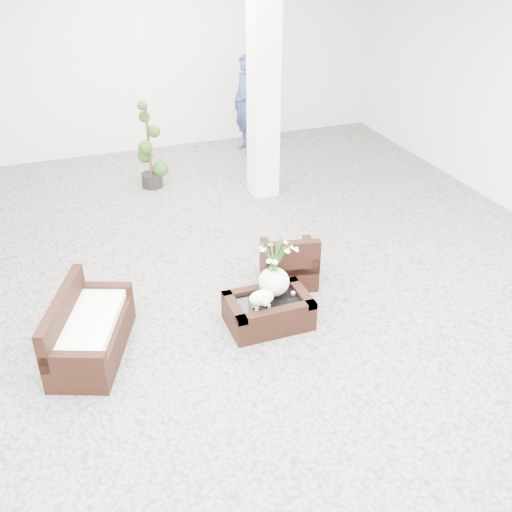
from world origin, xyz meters
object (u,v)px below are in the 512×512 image
object	(u,v)px
coffee_table	(268,312)
loveseat	(90,326)
topiary	(149,145)
armchair	(289,257)

from	to	relation	value
coffee_table	loveseat	xyz separation A→B (m)	(-1.88, 0.17, 0.19)
coffee_table	loveseat	bearing A→B (deg)	174.88
loveseat	coffee_table	bearing A→B (deg)	-73.32
loveseat	topiary	size ratio (longest dim) A/B	0.90
coffee_table	topiary	bearing A→B (deg)	95.57
coffee_table	topiary	xyz separation A→B (m)	(-0.41, 4.21, 0.56)
coffee_table	topiary	distance (m)	4.27
armchair	topiary	xyz separation A→B (m)	(-0.97, 3.46, 0.37)
loveseat	topiary	distance (m)	4.32
armchair	topiary	size ratio (longest dim) A/B	0.48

